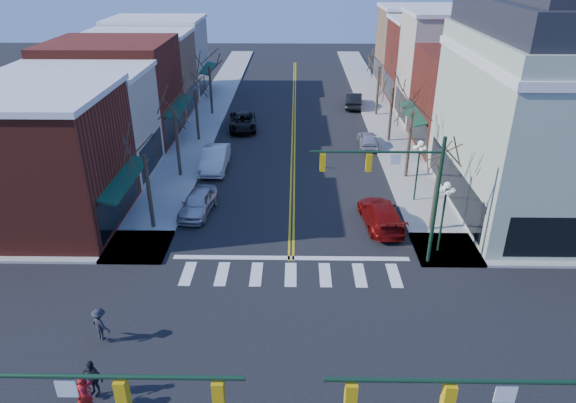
{
  "coord_description": "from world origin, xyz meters",
  "views": [
    {
      "loc": [
        0.22,
        -16.17,
        15.26
      ],
      "look_at": [
        -0.19,
        9.17,
        2.8
      ],
      "focal_mm": 32.0,
      "sensor_mm": 36.0,
      "label": 1
    }
  ],
  "objects_px": {
    "pedestrian_red_a": "(84,395)",
    "pedestrian_red_b": "(86,391)",
    "lamppost_midblock": "(419,161)",
    "car_right_mid": "(368,139)",
    "victorian_corner": "(564,108)",
    "pedestrian_dark_b": "(100,324)",
    "car_right_far": "(354,100)",
    "lamppost_corner": "(444,205)",
    "car_left_near": "(198,203)",
    "pedestrian_dark_a": "(92,378)",
    "car_left_mid": "(215,159)",
    "car_right_near": "(381,214)",
    "car_left_far": "(243,122)"
  },
  "relations": [
    {
      "from": "pedestrian_red_b",
      "to": "car_right_far",
      "type": "bearing_deg",
      "value": -9.22
    },
    {
      "from": "victorian_corner",
      "to": "car_right_far",
      "type": "height_order",
      "value": "victorian_corner"
    },
    {
      "from": "car_left_far",
      "to": "pedestrian_red_b",
      "type": "relative_size",
      "value": 3.32
    },
    {
      "from": "pedestrian_red_a",
      "to": "pedestrian_red_b",
      "type": "distance_m",
      "value": 0.16
    },
    {
      "from": "victorian_corner",
      "to": "car_right_near",
      "type": "bearing_deg",
      "value": -165.57
    },
    {
      "from": "lamppost_corner",
      "to": "car_right_far",
      "type": "relative_size",
      "value": 0.91
    },
    {
      "from": "pedestrian_red_a",
      "to": "pedestrian_dark_b",
      "type": "bearing_deg",
      "value": 85.34
    },
    {
      "from": "victorian_corner",
      "to": "car_left_far",
      "type": "bearing_deg",
      "value": 143.43
    },
    {
      "from": "car_right_far",
      "to": "pedestrian_dark_b",
      "type": "distance_m",
      "value": 39.78
    },
    {
      "from": "car_right_near",
      "to": "pedestrian_red_a",
      "type": "height_order",
      "value": "pedestrian_red_a"
    },
    {
      "from": "lamppost_corner",
      "to": "pedestrian_red_a",
      "type": "xyz_separation_m",
      "value": [
        -15.5,
        -11.37,
        -2.05
      ]
    },
    {
      "from": "victorian_corner",
      "to": "pedestrian_red_a",
      "type": "distance_m",
      "value": 30.02
    },
    {
      "from": "car_left_near",
      "to": "car_right_mid",
      "type": "height_order",
      "value": "car_left_near"
    },
    {
      "from": "victorian_corner",
      "to": "car_left_near",
      "type": "bearing_deg",
      "value": -176.38
    },
    {
      "from": "pedestrian_dark_a",
      "to": "car_right_near",
      "type": "bearing_deg",
      "value": 68.37
    },
    {
      "from": "lamppost_midblock",
      "to": "pedestrian_red_a",
      "type": "xyz_separation_m",
      "value": [
        -15.5,
        -17.87,
        -2.05
      ]
    },
    {
      "from": "pedestrian_red_a",
      "to": "pedestrian_dark_a",
      "type": "bearing_deg",
      "value": 74.14
    },
    {
      "from": "lamppost_midblock",
      "to": "car_right_mid",
      "type": "height_order",
      "value": "lamppost_midblock"
    },
    {
      "from": "car_left_mid",
      "to": "pedestrian_red_b",
      "type": "bearing_deg",
      "value": -93.16
    },
    {
      "from": "car_left_near",
      "to": "pedestrian_dark_a",
      "type": "relative_size",
      "value": 2.74
    },
    {
      "from": "lamppost_corner",
      "to": "car_right_mid",
      "type": "height_order",
      "value": "lamppost_corner"
    },
    {
      "from": "car_left_far",
      "to": "pedestrian_red_a",
      "type": "relative_size",
      "value": 3.44
    },
    {
      "from": "car_right_near",
      "to": "car_left_mid",
      "type": "bearing_deg",
      "value": -43.48
    },
    {
      "from": "victorian_corner",
      "to": "pedestrian_dark_b",
      "type": "height_order",
      "value": "victorian_corner"
    },
    {
      "from": "car_left_mid",
      "to": "pedestrian_dark_b",
      "type": "xyz_separation_m",
      "value": [
        -2.08,
        -19.52,
        0.09
      ]
    },
    {
      "from": "car_right_mid",
      "to": "pedestrian_red_a",
      "type": "xyz_separation_m",
      "value": [
        -13.7,
        -28.63,
        0.25
      ]
    },
    {
      "from": "car_right_near",
      "to": "car_right_mid",
      "type": "height_order",
      "value": "car_right_near"
    },
    {
      "from": "car_left_mid",
      "to": "car_left_far",
      "type": "relative_size",
      "value": 0.97
    },
    {
      "from": "pedestrian_red_b",
      "to": "pedestrian_dark_a",
      "type": "bearing_deg",
      "value": 9.36
    },
    {
      "from": "car_right_far",
      "to": "victorian_corner",
      "type": "bearing_deg",
      "value": 119.85
    },
    {
      "from": "lamppost_corner",
      "to": "pedestrian_red_b",
      "type": "xyz_separation_m",
      "value": [
        -15.5,
        -11.21,
        -2.02
      ]
    },
    {
      "from": "victorian_corner",
      "to": "car_right_far",
      "type": "distance_m",
      "value": 26.29
    },
    {
      "from": "lamppost_midblock",
      "to": "car_right_far",
      "type": "height_order",
      "value": "lamppost_midblock"
    },
    {
      "from": "victorian_corner",
      "to": "car_right_mid",
      "type": "distance_m",
      "value": 16.27
    },
    {
      "from": "lamppost_midblock",
      "to": "pedestrian_red_a",
      "type": "relative_size",
      "value": 2.83
    },
    {
      "from": "car_right_near",
      "to": "pedestrian_red_b",
      "type": "distance_m",
      "value": 19.22
    },
    {
      "from": "car_left_mid",
      "to": "pedestrian_red_a",
      "type": "bearing_deg",
      "value": -93.14
    },
    {
      "from": "car_left_mid",
      "to": "car_left_near",
      "type": "bearing_deg",
      "value": -90.15
    },
    {
      "from": "lamppost_midblock",
      "to": "car_right_far",
      "type": "distance_m",
      "value": 23.22
    },
    {
      "from": "pedestrian_dark_a",
      "to": "pedestrian_dark_b",
      "type": "bearing_deg",
      "value": 125.37
    },
    {
      "from": "car_right_near",
      "to": "pedestrian_dark_b",
      "type": "xyz_separation_m",
      "value": [
        -13.52,
        -10.66,
        0.18
      ]
    },
    {
      "from": "car_left_near",
      "to": "pedestrian_dark_a",
      "type": "bearing_deg",
      "value": -87.77
    },
    {
      "from": "car_left_mid",
      "to": "car_right_far",
      "type": "relative_size",
      "value": 1.08
    },
    {
      "from": "victorian_corner",
      "to": "lamppost_midblock",
      "type": "xyz_separation_m",
      "value": [
        -8.3,
        0.5,
        -3.7
      ]
    },
    {
      "from": "victorian_corner",
      "to": "car_right_mid",
      "type": "xyz_separation_m",
      "value": [
        -10.1,
        11.26,
        -5.99
      ]
    },
    {
      "from": "victorian_corner",
      "to": "pedestrian_red_b",
      "type": "xyz_separation_m",
      "value": [
        -23.8,
        -17.21,
        -5.71
      ]
    },
    {
      "from": "car_left_mid",
      "to": "lamppost_midblock",
      "type": "bearing_deg",
      "value": -21.15
    },
    {
      "from": "pedestrian_red_a",
      "to": "pedestrian_dark_a",
      "type": "distance_m",
      "value": 0.81
    },
    {
      "from": "car_left_far",
      "to": "car_right_mid",
      "type": "height_order",
      "value": "car_left_far"
    },
    {
      "from": "pedestrian_red_a",
      "to": "pedestrian_red_b",
      "type": "relative_size",
      "value": 0.97
    }
  ]
}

